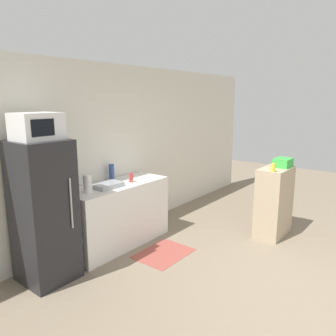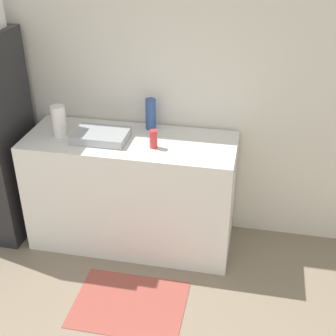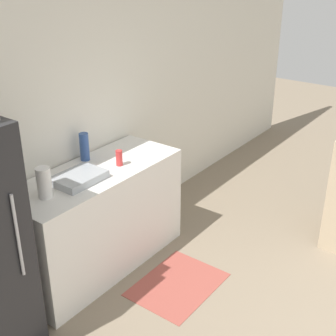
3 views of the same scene
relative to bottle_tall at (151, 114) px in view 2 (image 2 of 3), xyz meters
name	(u,v)px [view 2 (image 2 of 3)]	position (x,y,z in m)	size (l,w,h in m)	color
wall_back	(160,75)	(0.04, 0.13, 0.27)	(8.00, 0.06, 2.60)	silver
counter	(132,192)	(-0.11, -0.22, -0.58)	(1.58, 0.61, 0.91)	silver
sink_basin	(101,136)	(-0.32, -0.26, -0.09)	(0.40, 0.28, 0.06)	#9EA3A8
bottle_tall	(151,114)	(0.00, 0.00, 0.00)	(0.08, 0.08, 0.24)	#2D4C8C
bottle_short	(153,139)	(0.09, -0.31, -0.05)	(0.06, 0.06, 0.13)	red
paper_towel_roll	(59,121)	(-0.64, -0.25, 0.00)	(0.11, 0.11, 0.23)	white
kitchen_rug	(129,304)	(0.05, -0.94, -1.03)	(0.77, 0.58, 0.01)	#99473D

